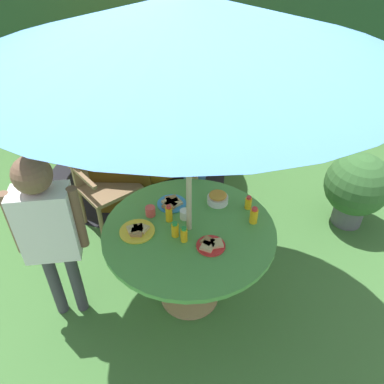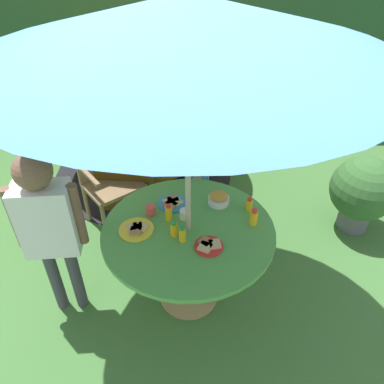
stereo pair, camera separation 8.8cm
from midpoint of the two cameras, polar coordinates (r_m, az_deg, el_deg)
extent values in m
cube|color=#3D6B33|center=(3.12, -1.21, -15.68)|extent=(10.00, 10.00, 0.02)
cube|color=#234C28|center=(5.52, 0.46, 21.57)|extent=(9.00, 0.70, 2.00)
cylinder|color=tan|center=(3.10, -1.22, -15.40)|extent=(0.46, 0.46, 0.03)
cylinder|color=tan|center=(2.84, -1.31, -11.29)|extent=(0.13, 0.13, 0.70)
cylinder|color=#519E47|center=(2.58, -1.42, -5.89)|extent=(1.20, 1.20, 0.03)
cylinder|color=#B7AD8C|center=(2.34, -1.56, 0.92)|extent=(0.04, 0.04, 2.18)
cone|color=#3F72B2|center=(1.94, -2.06, 24.40)|extent=(2.18, 2.18, 0.27)
cylinder|color=brown|center=(3.46, -14.35, -5.21)|extent=(0.04, 0.04, 0.42)
cylinder|color=brown|center=(3.61, -8.26, -2.26)|extent=(0.04, 0.04, 0.42)
cylinder|color=brown|center=(3.74, -17.14, -2.14)|extent=(0.04, 0.04, 0.42)
cylinder|color=brown|center=(3.87, -11.39, 0.48)|extent=(0.04, 0.04, 0.42)
cube|color=brown|center=(3.53, -13.27, 0.66)|extent=(0.64, 0.64, 0.04)
cube|color=brown|center=(3.53, -15.39, 5.50)|extent=(0.38, 0.35, 0.49)
cube|color=brown|center=(3.34, -17.05, 2.21)|extent=(0.31, 0.34, 0.03)
cube|color=brown|center=(3.49, -10.64, 4.94)|extent=(0.31, 0.34, 0.03)
ellipsoid|color=orange|center=(4.08, -9.89, 12.81)|extent=(2.02, 1.74, 1.66)
cylinder|color=black|center=(4.48, -8.80, 3.14)|extent=(2.06, 2.06, 0.01)
cube|color=#4B310D|center=(3.54, -11.56, 1.57)|extent=(0.56, 0.03, 0.75)
cylinder|color=#595960|center=(3.95, 22.17, -3.08)|extent=(0.29, 0.29, 0.20)
sphere|color=#33602D|center=(3.75, 23.40, 1.09)|extent=(0.60, 0.60, 0.60)
cylinder|color=brown|center=(3.57, -0.14, -0.76)|extent=(0.08, 0.08, 0.57)
cylinder|color=brown|center=(3.46, -0.28, -2.17)|extent=(0.08, 0.08, 0.57)
cube|color=#4C72C6|center=(3.21, -0.23, 5.93)|extent=(0.19, 0.33, 0.48)
cylinder|color=tan|center=(3.36, -0.03, 7.90)|extent=(0.06, 0.06, 0.43)
cylinder|color=tan|center=(3.04, -0.45, 4.53)|extent=(0.06, 0.06, 0.43)
sphere|color=tan|center=(3.05, -0.24, 11.56)|extent=(0.22, 0.22, 0.22)
cylinder|color=#3F3F47|center=(2.97, -21.10, -12.91)|extent=(0.08, 0.08, 0.62)
cylinder|color=#3F3F47|center=(2.94, -18.19, -12.84)|extent=(0.08, 0.08, 0.62)
cube|color=white|center=(2.57, -22.24, -4.53)|extent=(0.38, 0.25, 0.52)
cylinder|color=brown|center=(2.62, -26.55, -4.33)|extent=(0.07, 0.07, 0.47)
cylinder|color=brown|center=(2.50, -18.01, -3.82)|extent=(0.07, 0.07, 0.47)
sphere|color=brown|center=(2.35, -24.33, 2.41)|extent=(0.23, 0.23, 0.23)
cylinder|color=white|center=(2.77, 3.05, -1.18)|extent=(0.16, 0.16, 0.05)
ellipsoid|color=gold|center=(2.75, 3.08, -0.50)|extent=(0.13, 0.13, 0.04)
cylinder|color=yellow|center=(2.57, -9.38, -5.95)|extent=(0.24, 0.24, 0.01)
cube|color=tan|center=(2.56, -8.58, -5.58)|extent=(0.10, 0.10, 0.02)
cube|color=#9E7547|center=(2.58, -9.21, -5.40)|extent=(0.08, 0.08, 0.02)
cube|color=tan|center=(2.57, -10.01, -5.64)|extent=(0.10, 0.10, 0.02)
cube|color=#9E7547|center=(2.54, -9.44, -6.12)|extent=(0.08, 0.08, 0.02)
cylinder|color=#338CD8|center=(2.77, -4.03, -1.80)|extent=(0.22, 0.22, 0.01)
cube|color=tan|center=(2.76, -3.46, -1.62)|extent=(0.11, 0.11, 0.02)
cube|color=#9E7547|center=(2.78, -4.03, -1.19)|extent=(0.11, 0.11, 0.02)
cube|color=tan|center=(2.76, -4.63, -1.55)|extent=(0.10, 0.10, 0.02)
cube|color=#9E7547|center=(2.73, -4.35, -2.08)|extent=(0.12, 0.12, 0.02)
cylinder|color=red|center=(2.44, 1.85, -8.25)|extent=(0.19, 0.19, 0.01)
cube|color=tan|center=(2.44, 2.78, -7.87)|extent=(0.09, 0.09, 0.02)
cube|color=#9E7547|center=(2.44, 1.37, -7.62)|extent=(0.10, 0.10, 0.02)
cube|color=tan|center=(2.41, 1.34, -8.36)|extent=(0.10, 0.10, 0.02)
cylinder|color=yellow|center=(2.73, 7.72, -1.74)|extent=(0.05, 0.05, 0.09)
cylinder|color=red|center=(2.70, 7.81, -0.87)|extent=(0.03, 0.03, 0.02)
cylinder|color=yellow|center=(2.49, -3.62, -5.88)|extent=(0.05, 0.05, 0.10)
cylinder|color=green|center=(2.45, -3.67, -4.89)|extent=(0.04, 0.04, 0.02)
cylinder|color=yellow|center=(2.60, -4.52, -3.41)|extent=(0.05, 0.05, 0.11)
cylinder|color=red|center=(2.56, -4.59, -2.28)|extent=(0.03, 0.03, 0.02)
cylinder|color=yellow|center=(2.45, -2.27, -6.64)|extent=(0.05, 0.05, 0.10)
cylinder|color=green|center=(2.41, -2.30, -5.65)|extent=(0.03, 0.03, 0.02)
cylinder|color=yellow|center=(2.61, 8.50, -3.69)|extent=(0.06, 0.06, 0.11)
cylinder|color=red|center=(2.57, 8.62, -2.62)|extent=(0.04, 0.04, 0.02)
cylinder|color=#E04C47|center=(2.67, -7.34, -2.94)|extent=(0.07, 0.07, 0.07)
cylinder|color=white|center=(2.63, -2.07, -3.45)|extent=(0.07, 0.07, 0.07)
camera|label=1|loc=(0.04, -90.99, -0.74)|focal=34.79mm
camera|label=2|loc=(0.04, 89.01, 0.74)|focal=34.79mm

